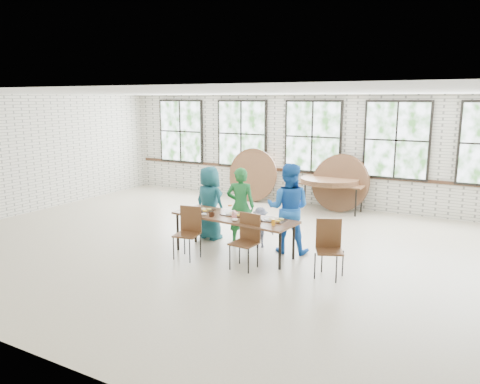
# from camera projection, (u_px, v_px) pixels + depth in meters

# --- Properties ---
(room) EXTENTS (12.00, 12.00, 12.00)m
(room) POSITION_uv_depth(u_px,v_px,m) (313.00, 138.00, 12.68)
(room) COLOR beige
(room) RESTS_ON ground
(dining_table) EXTENTS (2.47, 1.02, 0.74)m
(dining_table) POSITION_uv_depth(u_px,v_px,m) (234.00, 219.00, 8.69)
(dining_table) COLOR brown
(dining_table) RESTS_ON ground
(chair_near_left) EXTENTS (0.49, 0.47, 0.95)m
(chair_near_left) POSITION_uv_depth(u_px,v_px,m) (189.00, 228.00, 8.59)
(chair_near_left) COLOR #55331C
(chair_near_left) RESTS_ON ground
(chair_near_right) EXTENTS (0.46, 0.44, 0.95)m
(chair_near_right) POSITION_uv_depth(u_px,v_px,m) (247.00, 236.00, 8.07)
(chair_near_right) COLOR #55331C
(chair_near_right) RESTS_ON ground
(chair_spare) EXTENTS (0.55, 0.55, 0.95)m
(chair_spare) POSITION_uv_depth(u_px,v_px,m) (329.00, 243.00, 7.68)
(chair_spare) COLOR #55331C
(chair_spare) RESTS_ON ground
(adult_teal) EXTENTS (0.83, 0.62, 1.53)m
(adult_teal) POSITION_uv_depth(u_px,v_px,m) (210.00, 203.00, 9.69)
(adult_teal) COLOR navy
(adult_teal) RESTS_ON ground
(adult_green) EXTENTS (0.66, 0.54, 1.56)m
(adult_green) POSITION_uv_depth(u_px,v_px,m) (241.00, 206.00, 9.34)
(adult_green) COLOR #1C6A2E
(adult_green) RESTS_ON ground
(toddler) EXTENTS (0.59, 0.45, 0.81)m
(toddler) POSITION_uv_depth(u_px,v_px,m) (260.00, 227.00, 9.20)
(toddler) COLOR #111537
(toddler) RESTS_ON ground
(adult_blue) EXTENTS (0.95, 0.81, 1.72)m
(adult_blue) POSITION_uv_depth(u_px,v_px,m) (288.00, 208.00, 8.82)
(adult_blue) COLOR blue
(adult_blue) RESTS_ON ground
(storage_table) EXTENTS (1.80, 0.76, 0.74)m
(storage_table) POSITION_uv_depth(u_px,v_px,m) (330.00, 185.00, 12.14)
(storage_table) COLOR brown
(storage_table) RESTS_ON ground
(tabletop_clutter) EXTENTS (1.99, 0.61, 0.11)m
(tabletop_clutter) POSITION_uv_depth(u_px,v_px,m) (238.00, 216.00, 8.58)
(tabletop_clutter) COLOR black
(tabletop_clutter) RESTS_ON dining_table
(round_tops_stacked) EXTENTS (1.50, 1.50, 0.13)m
(round_tops_stacked) POSITION_uv_depth(u_px,v_px,m) (330.00, 180.00, 12.12)
(round_tops_stacked) COLOR brown
(round_tops_stacked) RESTS_ON storage_table
(round_tops_leaning) EXTENTS (4.11, 0.50, 1.50)m
(round_tops_leaning) POSITION_uv_depth(u_px,v_px,m) (294.00, 179.00, 12.79)
(round_tops_leaning) COLOR brown
(round_tops_leaning) RESTS_ON ground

